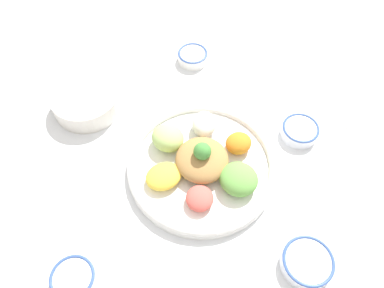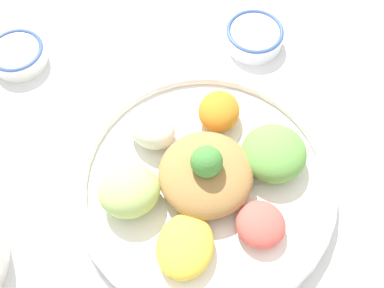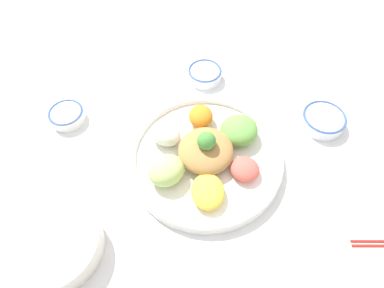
{
  "view_description": "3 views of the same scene",
  "coord_description": "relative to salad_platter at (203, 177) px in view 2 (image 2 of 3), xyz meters",
  "views": [
    {
      "loc": [
        0.02,
        0.49,
        0.88
      ],
      "look_at": [
        0.04,
        -0.02,
        0.09
      ],
      "focal_mm": 35.0,
      "sensor_mm": 36.0,
      "label": 1
    },
    {
      "loc": [
        0.22,
        0.16,
        0.64
      ],
      "look_at": [
        -0.01,
        -0.05,
        0.05
      ],
      "focal_mm": 42.0,
      "sensor_mm": 36.0,
      "label": 2
    },
    {
      "loc": [
        0.42,
        0.15,
        0.71
      ],
      "look_at": [
        0.01,
        -0.04,
        0.05
      ],
      "focal_mm": 30.0,
      "sensor_mm": 36.0,
      "label": 3
    }
  ],
  "objects": [
    {
      "name": "rice_bowl_plain",
      "position": [
        0.04,
        -0.4,
        -0.01
      ],
      "size": [
        0.1,
        0.1,
        0.03
      ],
      "color": "white",
      "rests_on": "ground_plane"
    },
    {
      "name": "ground_plane",
      "position": [
        -0.01,
        0.01,
        -0.03
      ],
      "size": [
        2.4,
        2.4,
        0.0
      ],
      "primitive_type": "plane",
      "color": "white"
    },
    {
      "name": "salad_platter",
      "position": [
        0.0,
        0.0,
        0.0
      ],
      "size": [
        0.39,
        0.39,
        0.11
      ],
      "color": "white",
      "rests_on": "ground_plane"
    },
    {
      "name": "sauce_bowl_red",
      "position": [
        -0.27,
        -0.12,
        -0.01
      ],
      "size": [
        0.1,
        0.1,
        0.03
      ],
      "color": "white",
      "rests_on": "ground_plane"
    }
  ]
}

